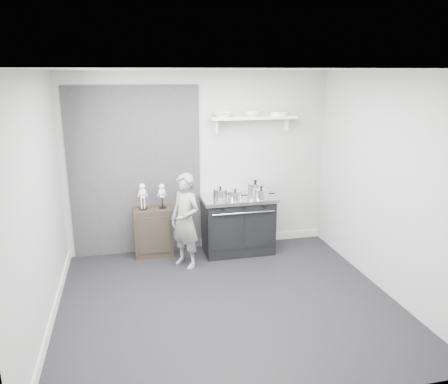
% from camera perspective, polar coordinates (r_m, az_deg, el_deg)
% --- Properties ---
extents(ground, '(4.00, 4.00, 0.00)m').
position_cam_1_polar(ground, '(5.42, 0.35, -14.12)').
color(ground, black).
rests_on(ground, ground).
extents(room_shell, '(4.02, 3.62, 2.71)m').
position_cam_1_polar(room_shell, '(4.95, -1.02, 3.35)').
color(room_shell, '#ADADAA').
rests_on(room_shell, ground).
extents(wall_shelf, '(1.30, 0.26, 0.24)m').
position_cam_1_polar(wall_shelf, '(6.58, 3.85, 9.59)').
color(wall_shelf, white).
rests_on(wall_shelf, room_shell).
extents(stove, '(1.09, 0.68, 0.87)m').
position_cam_1_polar(stove, '(6.66, 1.80, -4.17)').
color(stove, black).
rests_on(stove, ground).
extents(side_cabinet, '(0.56, 0.33, 0.73)m').
position_cam_1_polar(side_cabinet, '(6.63, -9.21, -5.17)').
color(side_cabinet, black).
rests_on(side_cabinet, ground).
extents(child, '(0.56, 0.58, 1.35)m').
position_cam_1_polar(child, '(6.11, -5.06, -3.77)').
color(child, gray).
rests_on(child, ground).
extents(pot_front_left, '(0.30, 0.21, 0.20)m').
position_cam_1_polar(pot_front_left, '(6.36, -0.50, -0.25)').
color(pot_front_left, silver).
rests_on(pot_front_left, stove).
extents(pot_back_right, '(0.36, 0.28, 0.22)m').
position_cam_1_polar(pot_back_right, '(6.66, 4.09, 0.50)').
color(pot_back_right, silver).
rests_on(pot_back_right, stove).
extents(pot_front_right, '(0.33, 0.24, 0.19)m').
position_cam_1_polar(pot_front_right, '(6.42, 4.88, -0.21)').
color(pot_front_right, silver).
rests_on(pot_front_right, stove).
extents(pot_front_center, '(0.29, 0.20, 0.17)m').
position_cam_1_polar(pot_front_center, '(6.33, 1.47, -0.43)').
color(pot_front_center, silver).
rests_on(pot_front_center, stove).
extents(skeleton_full, '(0.13, 0.08, 0.45)m').
position_cam_1_polar(skeleton_full, '(6.44, -10.59, -0.32)').
color(skeleton_full, silver).
rests_on(skeleton_full, side_cabinet).
extents(skeleton_torso, '(0.12, 0.08, 0.42)m').
position_cam_1_polar(skeleton_torso, '(6.46, -8.10, -0.28)').
color(skeleton_torso, silver).
rests_on(skeleton_torso, side_cabinet).
extents(bowl_large, '(0.29, 0.29, 0.07)m').
position_cam_1_polar(bowl_large, '(6.45, -0.19, 10.10)').
color(bowl_large, white).
rests_on(bowl_large, wall_shelf).
extents(bowl_small, '(0.22, 0.22, 0.07)m').
position_cam_1_polar(bowl_small, '(6.56, 3.66, 10.16)').
color(bowl_small, white).
rests_on(bowl_small, wall_shelf).
extents(plate_stack, '(0.28, 0.28, 0.06)m').
position_cam_1_polar(plate_stack, '(6.69, 7.19, 10.13)').
color(plate_stack, white).
rests_on(plate_stack, wall_shelf).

